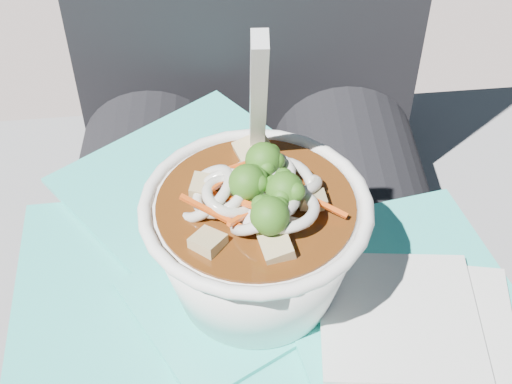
{
  "coord_description": "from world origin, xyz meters",
  "views": [
    {
      "loc": [
        -0.01,
        -0.36,
        1.02
      ],
      "look_at": [
        -0.0,
        -0.03,
        0.71
      ],
      "focal_mm": 50.0,
      "sensor_mm": 36.0,
      "label": 1
    }
  ],
  "objects_px": {
    "lap": "(256,321)",
    "udon_bowl": "(256,234)",
    "person_body": "(252,222)",
    "plastic_bag": "(256,287)",
    "stone_ledge": "(252,364)"
  },
  "relations": [
    {
      "from": "stone_ledge",
      "to": "lap",
      "type": "bearing_deg",
      "value": -90.0
    },
    {
      "from": "person_body",
      "to": "plastic_bag",
      "type": "bearing_deg",
      "value": -90.49
    },
    {
      "from": "person_body",
      "to": "udon_bowl",
      "type": "distance_m",
      "value": 0.17
    },
    {
      "from": "plastic_bag",
      "to": "udon_bowl",
      "type": "xyz_separation_m",
      "value": [
        0.0,
        -0.0,
        0.06
      ]
    },
    {
      "from": "plastic_bag",
      "to": "stone_ledge",
      "type": "bearing_deg",
      "value": 89.67
    },
    {
      "from": "plastic_bag",
      "to": "udon_bowl",
      "type": "distance_m",
      "value": 0.06
    },
    {
      "from": "lap",
      "to": "udon_bowl",
      "type": "height_order",
      "value": "udon_bowl"
    },
    {
      "from": "stone_ledge",
      "to": "udon_bowl",
      "type": "xyz_separation_m",
      "value": [
        -0.0,
        -0.18,
        0.44
      ]
    },
    {
      "from": "lap",
      "to": "udon_bowl",
      "type": "bearing_deg",
      "value": -91.28
    },
    {
      "from": "lap",
      "to": "person_body",
      "type": "height_order",
      "value": "person_body"
    },
    {
      "from": "udon_bowl",
      "to": "person_body",
      "type": "bearing_deg",
      "value": 89.67
    },
    {
      "from": "plastic_bag",
      "to": "udon_bowl",
      "type": "height_order",
      "value": "udon_bowl"
    },
    {
      "from": "stone_ledge",
      "to": "person_body",
      "type": "height_order",
      "value": "person_body"
    },
    {
      "from": "lap",
      "to": "udon_bowl",
      "type": "xyz_separation_m",
      "value": [
        -0.0,
        -0.03,
        0.14
      ]
    },
    {
      "from": "lap",
      "to": "person_body",
      "type": "relative_size",
      "value": 0.48
    }
  ]
}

